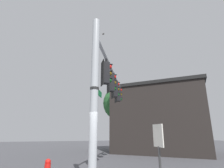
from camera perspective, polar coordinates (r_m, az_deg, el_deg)
signal_pole at (r=6.03m, az=-5.81°, el=-4.14°), size 0.27×0.27×6.06m
mast_arm at (r=10.40m, az=0.04°, el=4.17°), size 7.18×3.55×0.15m
traffic_light_nearest_pole at (r=8.37m, az=-1.87°, el=3.59°), size 0.54×0.49×1.31m
traffic_light_mid_inner at (r=9.85m, az=-0.15°, el=0.58°), size 0.54×0.49×1.31m
traffic_light_mid_outer at (r=11.35m, az=1.12°, el=-1.64°), size 0.54×0.49×1.31m
traffic_light_arm_end at (r=12.88m, az=2.09°, el=-3.34°), size 0.54×0.49×1.31m
street_name_sign at (r=6.37m, az=-5.09°, el=-2.11°), size 1.16×0.64×0.22m
bird_flying at (r=13.99m, az=-2.84°, el=15.96°), size 0.27×0.19×0.07m
storefront_building at (r=18.77m, az=15.49°, el=-10.93°), size 10.84×10.94×6.43m
tree_by_storefront at (r=20.32m, az=2.77°, el=-6.32°), size 3.99×3.99×7.17m
historical_marker at (r=6.48m, az=15.02°, el=-18.96°), size 0.60×0.08×2.13m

